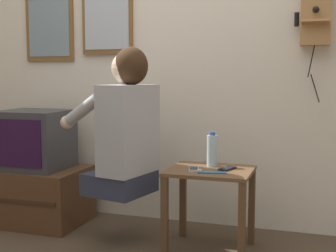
{
  "coord_description": "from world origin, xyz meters",
  "views": [
    {
      "loc": [
        1.0,
        -2.18,
        1.1
      ],
      "look_at": [
        0.1,
        0.56,
        0.78
      ],
      "focal_mm": 50.0,
      "sensor_mm": 36.0,
      "label": 1
    }
  ],
  "objects_px": {
    "wall_phone_antique": "(316,15)",
    "cell_phone_held": "(194,169)",
    "water_bottle": "(212,150)",
    "cell_phone_spare": "(227,169)",
    "television": "(34,139)",
    "person": "(125,127)",
    "toothbrush": "(210,172)",
    "wall_mirror": "(107,6)",
    "framed_picture": "(50,28)"
  },
  "relations": [
    {
      "from": "wall_mirror",
      "to": "cell_phone_held",
      "type": "height_order",
      "value": "wall_mirror"
    },
    {
      "from": "person",
      "to": "framed_picture",
      "type": "height_order",
      "value": "framed_picture"
    },
    {
      "from": "television",
      "to": "wall_mirror",
      "type": "relative_size",
      "value": 0.67
    },
    {
      "from": "framed_picture",
      "to": "toothbrush",
      "type": "distance_m",
      "value": 1.85
    },
    {
      "from": "person",
      "to": "water_bottle",
      "type": "xyz_separation_m",
      "value": [
        0.53,
        0.16,
        -0.15
      ]
    },
    {
      "from": "cell_phone_spare",
      "to": "framed_picture",
      "type": "bearing_deg",
      "value": -176.51
    },
    {
      "from": "framed_picture",
      "to": "water_bottle",
      "type": "bearing_deg",
      "value": -15.89
    },
    {
      "from": "television",
      "to": "cell_phone_held",
      "type": "xyz_separation_m",
      "value": [
        1.27,
        -0.2,
        -0.1
      ]
    },
    {
      "from": "water_bottle",
      "to": "cell_phone_held",
      "type": "bearing_deg",
      "value": -116.85
    },
    {
      "from": "person",
      "to": "wall_phone_antique",
      "type": "height_order",
      "value": "wall_phone_antique"
    },
    {
      "from": "wall_mirror",
      "to": "cell_phone_spare",
      "type": "distance_m",
      "value": 1.58
    },
    {
      "from": "television",
      "to": "wall_phone_antique",
      "type": "relative_size",
      "value": 0.61
    },
    {
      "from": "wall_phone_antique",
      "to": "cell_phone_held",
      "type": "xyz_separation_m",
      "value": [
        -0.68,
        -0.52,
        -0.96
      ]
    },
    {
      "from": "water_bottle",
      "to": "wall_phone_antique",
      "type": "bearing_deg",
      "value": 31.08
    },
    {
      "from": "wall_phone_antique",
      "to": "person",
      "type": "bearing_deg",
      "value": -155.21
    },
    {
      "from": "water_bottle",
      "to": "wall_mirror",
      "type": "bearing_deg",
      "value": 156.3
    },
    {
      "from": "television",
      "to": "cell_phone_held",
      "type": "relative_size",
      "value": 3.6
    },
    {
      "from": "person",
      "to": "toothbrush",
      "type": "relative_size",
      "value": 5.45
    },
    {
      "from": "framed_picture",
      "to": "wall_mirror",
      "type": "xyz_separation_m",
      "value": [
        0.51,
        -0.0,
        0.15
      ]
    },
    {
      "from": "toothbrush",
      "to": "cell_phone_held",
      "type": "bearing_deg",
      "value": 48.23
    },
    {
      "from": "framed_picture",
      "to": "water_bottle",
      "type": "distance_m",
      "value": 1.71
    },
    {
      "from": "cell_phone_spare",
      "to": "toothbrush",
      "type": "height_order",
      "value": "toothbrush"
    },
    {
      "from": "person",
      "to": "cell_phone_held",
      "type": "xyz_separation_m",
      "value": [
        0.45,
        0.01,
        -0.25
      ]
    },
    {
      "from": "water_bottle",
      "to": "toothbrush",
      "type": "distance_m",
      "value": 0.25
    },
    {
      "from": "wall_phone_antique",
      "to": "toothbrush",
      "type": "bearing_deg",
      "value": -133.82
    },
    {
      "from": "wall_mirror",
      "to": "toothbrush",
      "type": "xyz_separation_m",
      "value": [
        0.95,
        -0.63,
        -1.1
      ]
    },
    {
      "from": "person",
      "to": "cell_phone_spare",
      "type": "height_order",
      "value": "person"
    },
    {
      "from": "wall_phone_antique",
      "to": "framed_picture",
      "type": "height_order",
      "value": "framed_picture"
    },
    {
      "from": "water_bottle",
      "to": "cell_phone_spare",
      "type": "bearing_deg",
      "value": -34.02
    },
    {
      "from": "cell_phone_spare",
      "to": "person",
      "type": "bearing_deg",
      "value": -151.72
    },
    {
      "from": "framed_picture",
      "to": "toothbrush",
      "type": "bearing_deg",
      "value": -23.31
    },
    {
      "from": "wall_phone_antique",
      "to": "cell_phone_spare",
      "type": "distance_m",
      "value": 1.16
    },
    {
      "from": "wall_phone_antique",
      "to": "framed_picture",
      "type": "distance_m",
      "value": 2.02
    },
    {
      "from": "television",
      "to": "wall_phone_antique",
      "type": "bearing_deg",
      "value": 9.15
    },
    {
      "from": "cell_phone_held",
      "to": "water_bottle",
      "type": "xyz_separation_m",
      "value": [
        0.08,
        0.16,
        0.1
      ]
    },
    {
      "from": "television",
      "to": "framed_picture",
      "type": "xyz_separation_m",
      "value": [
        -0.07,
        0.36,
        0.84
      ]
    },
    {
      "from": "wall_mirror",
      "to": "water_bottle",
      "type": "xyz_separation_m",
      "value": [
        0.92,
        -0.4,
        -1.0
      ]
    },
    {
      "from": "water_bottle",
      "to": "toothbrush",
      "type": "xyz_separation_m",
      "value": [
        0.04,
        -0.22,
        -0.1
      ]
    },
    {
      "from": "water_bottle",
      "to": "framed_picture",
      "type": "bearing_deg",
      "value": 164.11
    },
    {
      "from": "cell_phone_held",
      "to": "water_bottle",
      "type": "bearing_deg",
      "value": 47.66
    },
    {
      "from": "cell_phone_spare",
      "to": "toothbrush",
      "type": "bearing_deg",
      "value": -96.95
    },
    {
      "from": "wall_mirror",
      "to": "television",
      "type": "bearing_deg",
      "value": -140.97
    },
    {
      "from": "television",
      "to": "cell_phone_spare",
      "type": "distance_m",
      "value": 1.48
    },
    {
      "from": "cell_phone_held",
      "to": "toothbrush",
      "type": "relative_size",
      "value": 0.78
    },
    {
      "from": "wall_phone_antique",
      "to": "water_bottle",
      "type": "bearing_deg",
      "value": -148.92
    },
    {
      "from": "framed_picture",
      "to": "cell_phone_spare",
      "type": "distance_m",
      "value": 1.87
    },
    {
      "from": "framed_picture",
      "to": "wall_mirror",
      "type": "relative_size",
      "value": 0.71
    },
    {
      "from": "wall_mirror",
      "to": "wall_phone_antique",
      "type": "bearing_deg",
      "value": -1.53
    },
    {
      "from": "framed_picture",
      "to": "cell_phone_spare",
      "type": "bearing_deg",
      "value": -17.42
    },
    {
      "from": "cell_phone_held",
      "to": "toothbrush",
      "type": "bearing_deg",
      "value": -46.25
    }
  ]
}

